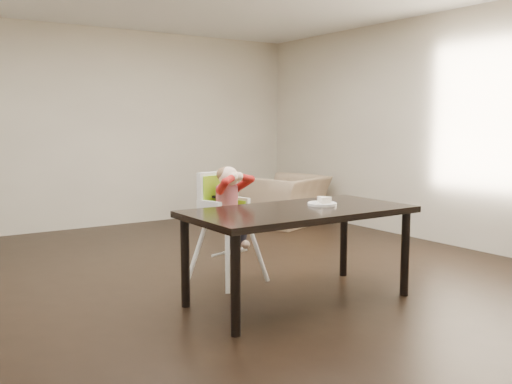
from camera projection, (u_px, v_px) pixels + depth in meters
ground at (233, 285)px, 5.01m from camera, size 7.00×7.00×0.00m
room_walls at (232, 71)px, 4.79m from camera, size 6.02×7.02×2.71m
dining_table at (299, 218)px, 4.50m from camera, size 1.80×0.90×0.75m
high_chair at (225, 201)px, 5.06m from camera, size 0.53×0.53×1.04m
plate at (323, 202)px, 4.66m from camera, size 0.31×0.31×0.07m
armchair at (286, 192)px, 7.96m from camera, size 1.23×1.01×0.92m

